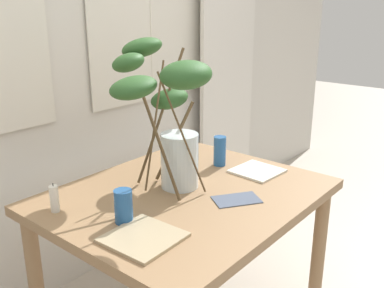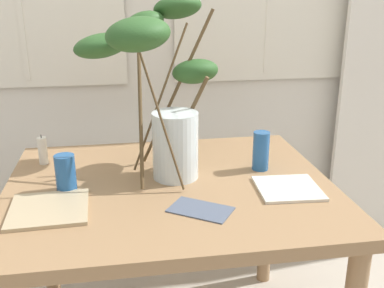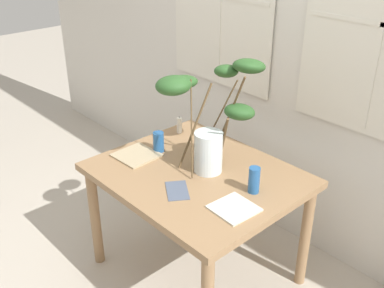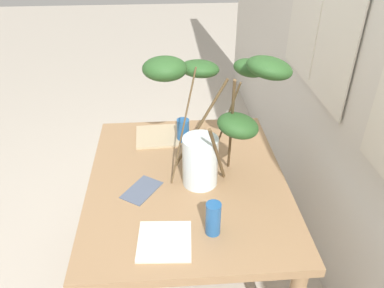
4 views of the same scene
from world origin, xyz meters
TOP-DOWN VIEW (x-y plane):
  - ground at (0.00, 0.00)m, footprint 14.00×14.00m
  - dining_table at (0.00, 0.00)m, footprint 1.14×0.94m
  - vase_with_branches at (-0.01, 0.10)m, footprint 0.56×0.65m
  - drinking_glass_blue_left at (-0.35, -0.00)m, footprint 0.07×0.07m
  - drinking_glass_blue_right at (0.36, 0.08)m, footprint 0.06×0.06m
  - plate_square_left at (-0.39, -0.14)m, footprint 0.25×0.25m
  - plate_square_right at (0.39, -0.11)m, footprint 0.22×0.22m
  - napkin_folded at (0.07, -0.22)m, footprint 0.22×0.20m
  - pillar_candle at (-0.47, 0.27)m, footprint 0.04×0.04m

SIDE VIEW (x-z plane):
  - ground at x=0.00m, z-range 0.00..0.00m
  - dining_table at x=0.00m, z-range 0.28..1.02m
  - napkin_folded at x=0.07m, z-range 0.74..0.75m
  - plate_square_right at x=0.39m, z-range 0.74..0.75m
  - plate_square_left at x=-0.39m, z-range 0.74..0.76m
  - pillar_candle at x=-0.47m, z-range 0.74..0.86m
  - drinking_glass_blue_left at x=-0.35m, z-range 0.74..0.87m
  - drinking_glass_blue_right at x=0.36m, z-range 0.74..0.89m
  - vase_with_branches at x=-0.01m, z-range 0.76..1.42m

